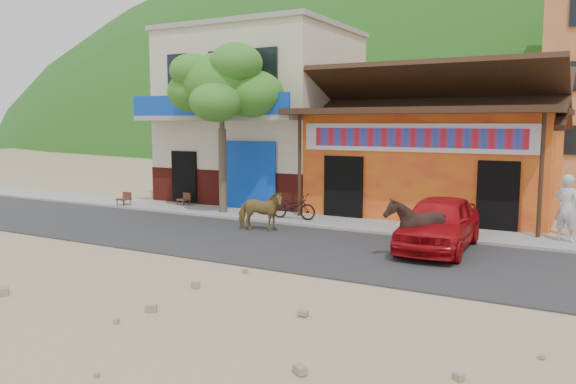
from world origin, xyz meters
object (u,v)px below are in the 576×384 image
object	(u,v)px
red_car	(439,223)
cafe_chair_right	(123,193)
pedestrian	(567,208)
cow_tan	(260,211)
cow_dark	(416,228)
scooter	(294,206)
tree	(222,129)
cafe_chair_left	(183,194)

from	to	relation	value
red_car	cafe_chair_right	bearing A→B (deg)	172.05
pedestrian	cafe_chair_right	xyz separation A→B (m)	(-15.49, -0.88, -0.45)
cow_tan	red_car	world-z (taller)	red_car
cow_dark	red_car	world-z (taller)	cow_dark
pedestrian	cafe_chair_right	bearing A→B (deg)	23.24
scooter	red_car	bearing A→B (deg)	-110.48
tree	scooter	bearing A→B (deg)	-1.67
scooter	cafe_chair_left	size ratio (longest dim) A/B	1.81
cow_dark	pedestrian	xyz separation A→B (m)	(3.12, 3.49, 0.25)
cow_dark	scooter	size ratio (longest dim) A/B	0.92
cafe_chair_left	cafe_chair_right	size ratio (longest dim) A/B	0.95
cafe_chair_left	tree	bearing A→B (deg)	-3.24
cow_tan	cafe_chair_left	bearing A→B (deg)	45.05
cafe_chair_right	cafe_chair_left	bearing A→B (deg)	31.13
red_car	scooter	world-z (taller)	red_car
cow_tan	cow_dark	distance (m)	5.24
tree	cow_tan	xyz separation A→B (m)	(2.84, -2.04, -2.47)
cow_dark	cafe_chair_left	bearing A→B (deg)	-110.97
cafe_chair_left	scooter	bearing A→B (deg)	3.96
pedestrian	cafe_chair_left	bearing A→B (deg)	18.97
red_car	tree	bearing A→B (deg)	165.35
cow_dark	red_car	size ratio (longest dim) A/B	0.36
red_car	cow_tan	bearing A→B (deg)	179.85
scooter	pedestrian	size ratio (longest dim) A/B	0.88
cow_dark	pedestrian	distance (m)	4.69
cafe_chair_left	pedestrian	bearing A→B (deg)	10.54
cow_dark	cafe_chair_right	bearing A→B (deg)	-103.01
pedestrian	tree	bearing A→B (deg)	21.95
cow_tan	cafe_chair_right	xyz separation A→B (m)	(-7.24, 1.54, -0.06)
red_car	pedestrian	bearing A→B (deg)	37.04
scooter	cow_tan	bearing A→B (deg)	175.66
scooter	pedestrian	bearing A→B (deg)	-88.18
cow_dark	tree	bearing A→B (deg)	-112.41
cow_dark	cafe_chair_right	size ratio (longest dim) A/B	1.59
scooter	pedestrian	distance (m)	8.19
tree	pedestrian	size ratio (longest dim) A/B	3.28
cafe_chair_left	red_car	bearing A→B (deg)	-1.91
tree	cafe_chair_left	world-z (taller)	tree
scooter	cafe_chair_left	bearing A→B (deg)	80.97
red_car	cafe_chair_left	xyz separation A→B (m)	(-10.56, 2.53, -0.17)
cow_tan	cafe_chair_right	bearing A→B (deg)	60.22
cow_dark	scooter	bearing A→B (deg)	-122.10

